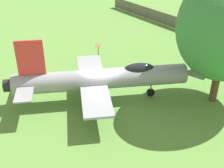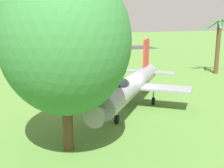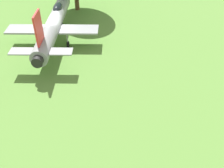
{
  "view_description": "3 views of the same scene",
  "coord_description": "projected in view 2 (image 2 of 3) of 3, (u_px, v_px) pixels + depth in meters",
  "views": [
    {
      "loc": [
        -13.34,
        -11.98,
        11.63
      ],
      "look_at": [
        -0.07,
        -1.02,
        1.73
      ],
      "focal_mm": 46.63,
      "sensor_mm": 36.0,
      "label": 1
    },
    {
      "loc": [
        18.74,
        -9.59,
        6.74
      ],
      "look_at": [
        2.04,
        -2.51,
        2.5
      ],
      "focal_mm": 45.93,
      "sensor_mm": 36.0,
      "label": 2
    },
    {
      "loc": [
        -20.81,
        10.9,
        12.6
      ],
      "look_at": [
        -10.35,
        1.65,
        1.5
      ],
      "focal_mm": 41.19,
      "sensor_mm": 36.0,
      "label": 3
    }
  ],
  "objects": [
    {
      "name": "shade_tree",
      "position": [
        65.0,
        41.0,
        13.73
      ],
      "size": [
        7.04,
        6.29,
        9.26
      ],
      "color": "brown",
      "rests_on": "ground_plane"
    },
    {
      "name": "parked_car_black",
      "position": [
        81.0,
        46.0,
        61.9
      ],
      "size": [
        4.35,
        2.08,
        1.4
      ],
      "rotation": [
        0.0,
        0.0,
        3.1
      ],
      "color": "black",
      "rests_on": "ground_plane"
    },
    {
      "name": "palm_tree",
      "position": [
        218.0,
        46.0,
        34.36
      ],
      "size": [
        3.96,
        4.02,
        6.54
      ],
      "color": "brown",
      "rests_on": "ground_plane"
    },
    {
      "name": "parked_car_blue",
      "position": [
        47.0,
        46.0,
        60.05
      ],
      "size": [
        4.78,
        2.72,
        1.49
      ],
      "rotation": [
        0.0,
        0.0,
        6.09
      ],
      "color": "#23429E",
      "rests_on": "ground_plane"
    },
    {
      "name": "parking_strip",
      "position": [
        72.0,
        49.0,
        61.6
      ],
      "size": [
        12.28,
        37.98,
        0.0
      ],
      "primitive_type": "cube",
      "rotation": [
        0.0,
        0.0,
        4.6
      ],
      "color": "#38383D",
      "rests_on": "ground_plane"
    },
    {
      "name": "parked_car_gray",
      "position": [
        96.0,
        45.0,
        62.8
      ],
      "size": [
        4.54,
        2.5,
        1.35
      ],
      "rotation": [
        0.0,
        0.0,
        2.98
      ],
      "color": "slate",
      "rests_on": "ground_plane"
    },
    {
      "name": "ground_plane",
      "position": [
        132.0,
        107.0,
        21.97
      ],
      "size": [
        200.0,
        200.0,
        0.0
      ],
      "primitive_type": "plane",
      "color": "#568438"
    },
    {
      "name": "parked_car_white",
      "position": [
        65.0,
        46.0,
        61.08
      ],
      "size": [
        4.7,
        2.36,
        1.43
      ],
      "rotation": [
        0.0,
        0.0,
        6.17
      ],
      "color": "silver",
      "rests_on": "ground_plane"
    },
    {
      "name": "display_jet",
      "position": [
        131.0,
        86.0,
        21.25
      ],
      "size": [
        11.86,
        11.16,
        4.88
      ],
      "rotation": [
        0.0,
        0.0,
        5.55
      ],
      "color": "gray",
      "rests_on": "ground_plane"
    }
  ]
}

